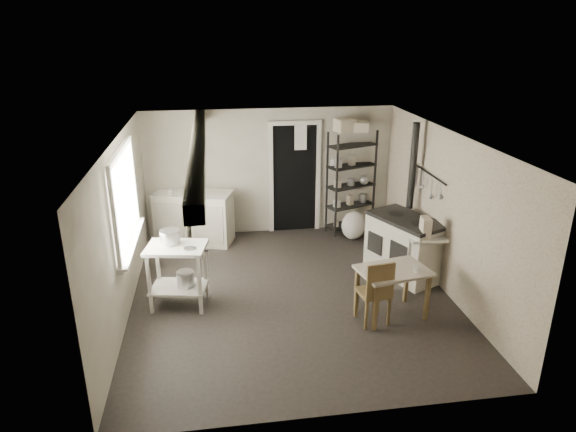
{
  "coord_description": "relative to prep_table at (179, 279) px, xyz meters",
  "views": [
    {
      "loc": [
        -1.02,
        -6.5,
        3.66
      ],
      "look_at": [
        0.0,
        0.3,
        1.1
      ],
      "focal_mm": 32.0,
      "sensor_mm": 36.0,
      "label": 1
    }
  ],
  "objects": [
    {
      "name": "wall_front",
      "position": [
        1.57,
        -2.43,
        0.75
      ],
      "size": [
        4.5,
        0.02,
        2.3
      ],
      "primitive_type": "cube",
      "color": "#B1A997",
      "rests_on": "ground"
    },
    {
      "name": "saucepan",
      "position": [
        0.19,
        -0.11,
        0.45
      ],
      "size": [
        0.23,
        0.23,
        0.1
      ],
      "primitive_type": "cylinder",
      "rotation": [
        0.0,
        0.0,
        0.37
      ],
      "color": "#AAAAAC",
      "rests_on": "prep_table"
    },
    {
      "name": "floor",
      "position": [
        1.57,
        0.07,
        -0.4
      ],
      "size": [
        5.0,
        5.0,
        0.0
      ],
      "primitive_type": "plane",
      "color": "black",
      "rests_on": "ground"
    },
    {
      "name": "stove",
      "position": [
        3.41,
        0.47,
        0.04
      ],
      "size": [
        1.07,
        1.34,
        0.93
      ],
      "primitive_type": null,
      "rotation": [
        0.0,
        0.0,
        0.41
      ],
      "color": "beige",
      "rests_on": "ground"
    },
    {
      "name": "storage_box_a",
      "position": [
        2.88,
        2.36,
        1.61
      ],
      "size": [
        0.39,
        0.36,
        0.22
      ],
      "primitive_type": "cube",
      "rotation": [
        0.0,
        0.0,
        0.29
      ],
      "color": "beige",
      "rests_on": "shelf_rack"
    },
    {
      "name": "wallpaper_panel",
      "position": [
        3.81,
        0.07,
        0.75
      ],
      "size": [
        0.01,
        5.0,
        2.3
      ],
      "primitive_type": null,
      "color": "#C2B49D",
      "rests_on": "wall_right"
    },
    {
      "name": "shelf_jar",
      "position": [
        2.69,
        2.42,
        0.96
      ],
      "size": [
        0.09,
        0.09,
        0.18
      ],
      "primitive_type": "imported",
      "rotation": [
        0.0,
        0.0,
        -0.17
      ],
      "color": "silver",
      "rests_on": "shelf_rack"
    },
    {
      "name": "oats_box",
      "position": [
        3.47,
        -0.06,
        0.61
      ],
      "size": [
        0.15,
        0.22,
        0.31
      ],
      "primitive_type": "cube",
      "rotation": [
        0.0,
        0.0,
        -0.12
      ],
      "color": "beige",
      "rests_on": "side_ledge"
    },
    {
      "name": "window",
      "position": [
        -0.65,
        0.27,
        1.1
      ],
      "size": [
        0.12,
        1.76,
        1.28
      ],
      "primitive_type": null,
      "color": "beige",
      "rests_on": "wall_left"
    },
    {
      "name": "ceiling_beam",
      "position": [
        0.37,
        0.07,
        1.8
      ],
      "size": [
        0.18,
        5.0,
        0.18
      ],
      "primitive_type": null,
      "color": "beige",
      "rests_on": "ceiling"
    },
    {
      "name": "shelf_rack",
      "position": [
        3.05,
        2.38,
        0.55
      ],
      "size": [
        0.96,
        0.65,
        1.89
      ],
      "primitive_type": null,
      "rotation": [
        0.0,
        0.0,
        0.37
      ],
      "color": "black",
      "rests_on": "ground"
    },
    {
      "name": "utensil_rail",
      "position": [
        3.76,
        0.67,
        1.15
      ],
      "size": [
        0.06,
        1.2,
        0.44
      ],
      "primitive_type": null,
      "color": "#AAAAAC",
      "rests_on": "wall_right"
    },
    {
      "name": "side_ledge",
      "position": [
        3.52,
        -0.05,
        0.03
      ],
      "size": [
        0.55,
        0.31,
        0.82
      ],
      "primitive_type": null,
      "rotation": [
        0.0,
        0.0,
        -0.05
      ],
      "color": "beige",
      "rests_on": "ground"
    },
    {
      "name": "floor_crock",
      "position": [
        3.02,
        -0.05,
        -0.33
      ],
      "size": [
        0.14,
        0.14,
        0.14
      ],
      "primitive_type": "cylinder",
      "rotation": [
        0.0,
        0.0,
        -0.37
      ],
      "color": "silver",
      "rests_on": "ground"
    },
    {
      "name": "prep_table",
      "position": [
        0.0,
        0.0,
        0.0
      ],
      "size": [
        0.87,
        0.69,
        0.89
      ],
      "primitive_type": null,
      "rotation": [
        0.0,
        0.0,
        -0.18
      ],
      "color": "beige",
      "rests_on": "ground"
    },
    {
      "name": "flour_sack",
      "position": [
        3.01,
        1.93,
        -0.16
      ],
      "size": [
        0.5,
        0.45,
        0.53
      ],
      "primitive_type": "ellipsoid",
      "rotation": [
        0.0,
        0.0,
        -0.19
      ],
      "color": "silver",
      "rests_on": "ground"
    },
    {
      "name": "bucket",
      "position": [
        0.09,
        -0.01,
        -0.02
      ],
      "size": [
        0.26,
        0.26,
        0.26
      ],
      "primitive_type": "cylinder",
      "rotation": [
        0.0,
        0.0,
        0.09
      ],
      "color": "#AAAAAC",
      "rests_on": "prep_table"
    },
    {
      "name": "ceiling",
      "position": [
        1.57,
        0.07,
        1.9
      ],
      "size": [
        5.0,
        5.0,
        0.0
      ],
      "primitive_type": "plane",
      "rotation": [
        3.14,
        0.0,
        0.0
      ],
      "color": "silver",
      "rests_on": "wall_back"
    },
    {
      "name": "wall_back",
      "position": [
        1.57,
        2.57,
        0.75
      ],
      "size": [
        4.5,
        0.02,
        2.3
      ],
      "primitive_type": "cube",
      "color": "#B1A997",
      "rests_on": "ground"
    },
    {
      "name": "table_cup",
      "position": [
        3.06,
        -0.82,
        0.4
      ],
      "size": [
        0.12,
        0.12,
        0.09
      ],
      "primitive_type": "imported",
      "rotation": [
        0.0,
        0.0,
        0.43
      ],
      "color": "silver",
      "rests_on": "work_table"
    },
    {
      "name": "wall_left",
      "position": [
        -0.68,
        0.07,
        0.75
      ],
      "size": [
        0.02,
        5.0,
        2.3
      ],
      "primitive_type": "cube",
      "color": "#B1A997",
      "rests_on": "ground"
    },
    {
      "name": "counter_cup",
      "position": [
        -0.21,
        2.18,
        0.56
      ],
      "size": [
        0.14,
        0.14,
        0.09
      ],
      "primitive_type": "imported",
      "rotation": [
        0.0,
        0.0,
        0.28
      ],
      "color": "silver",
      "rests_on": "base_cabinets"
    },
    {
      "name": "stovepipe",
      "position": [
        3.64,
        0.97,
        1.19
      ],
      "size": [
        0.14,
        0.14,
        1.52
      ],
      "primitive_type": null,
      "rotation": [
        0.0,
        0.0,
        0.23
      ],
      "color": "black",
      "rests_on": "stove"
    },
    {
      "name": "mixing_bowl",
      "position": [
        0.23,
        2.21,
        0.56
      ],
      "size": [
        0.31,
        0.31,
        0.07
      ],
      "primitive_type": "imported",
      "rotation": [
        0.0,
        0.0,
        -0.02
      ],
      "color": "silver",
      "rests_on": "base_cabinets"
    },
    {
      "name": "storage_box_b",
      "position": [
        3.17,
        2.33,
        1.59
      ],
      "size": [
        0.31,
        0.3,
        0.17
      ],
      "primitive_type": "cube",
      "rotation": [
        0.0,
        0.0,
        -0.24
      ],
      "color": "beige",
      "rests_on": "shelf_rack"
    },
    {
      "name": "stockpot",
      "position": [
        -0.08,
        0.11,
        0.54
      ],
      "size": [
        0.33,
        0.33,
        0.29
      ],
      "primitive_type": "cylinder",
      "rotation": [
        0.0,
        0.0,
        -0.29
      ],
      "color": "#AAAAAC",
      "rests_on": "prep_table"
    },
    {
      "name": "doorway",
      "position": [
        2.02,
        2.54,
        0.6
      ],
      "size": [
        0.96,
        0.1,
        2.08
      ],
      "primitive_type": null,
      "color": "beige",
      "rests_on": "ground"
    },
    {
      "name": "base_cabinets",
      "position": [
        0.17,
        2.25,
        0.06
      ],
      "size": [
        1.52,
        0.99,
        0.92
      ],
      "primitive_type": null,
      "rotation": [
        0.0,
        0.0,
        -0.3
      ],
      "color": "beige",
      "rests_on": "ground"
    },
    {
      "name": "chair",
      "position": [
        2.51,
        -0.8,
        0.08
      ],
      "size": [
        0.43,
        0.44,
        0.91
      ],
      "primitive_type": null,
      "rotation": [
        0.0,
        0.0,
        0.14
      ],
      "color": "#503C22",
      "rests_on": "ground"
    },
    {
      "name": "wall_right",
      "position": [
        3.82,
        0.07,
        0.75
      ],
      "size": [
        0.02,
        5.0,
        2.3
      ],
      "primitive_type": "cube",
      "color": "#B1A997",
      "rests_on": "ground"
    },
    {
      "name": "work_table",
      "position": [
        2.8,
        -0.69,
        -0.02
      ],
      "size": [
        1.0,
        0.79,
        0.68
      ],
      "primitive_type": null,
      "rotation": [
        0.0,
        0.0,
        0.2
      ],
      "color": "#BEB3A2",
      "rests_on": "ground"
    }
  ]
}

